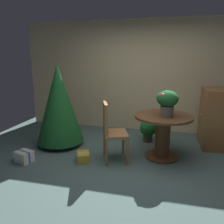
{
  "coord_description": "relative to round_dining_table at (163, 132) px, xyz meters",
  "views": [
    {
      "loc": [
        0.49,
        -3.18,
        1.71
      ],
      "look_at": [
        -0.35,
        0.26,
        0.86
      ],
      "focal_mm": 35.74,
      "sensor_mm": 36.0,
      "label": 1
    }
  ],
  "objects": [
    {
      "name": "back_wall_panel",
      "position": [
        -0.48,
        1.6,
        0.82
      ],
      "size": [
        6.0,
        0.1,
        2.6
      ],
      "primitive_type": "cube",
      "color": "beige",
      "rests_on": "ground_plane"
    },
    {
      "name": "potted_plant",
      "position": [
        -0.31,
        0.75,
        -0.21
      ],
      "size": [
        0.35,
        0.35,
        0.47
      ],
      "color": "#4C382D",
      "rests_on": "ground_plane"
    },
    {
      "name": "gift_box_gold",
      "position": [
        -1.3,
        -0.45,
        -0.41
      ],
      "size": [
        0.29,
        0.34,
        0.15
      ],
      "color": "gold",
      "rests_on": "ground_plane"
    },
    {
      "name": "wooden_cabinet",
      "position": [
        0.97,
        0.83,
        0.09
      ],
      "size": [
        0.49,
        0.81,
        1.15
      ],
      "color": "brown",
      "rests_on": "ground_plane"
    },
    {
      "name": "flower_vase",
      "position": [
        0.04,
        -0.06,
        0.55
      ],
      "size": [
        0.36,
        0.36,
        0.44
      ],
      "color": "#665B51",
      "rests_on": "round_dining_table"
    },
    {
      "name": "round_dining_table",
      "position": [
        0.0,
        0.0,
        0.0
      ],
      "size": [
        0.98,
        0.98,
        0.77
      ],
      "color": "brown",
      "rests_on": "ground_plane"
    },
    {
      "name": "wooden_chair_left",
      "position": [
        -0.85,
        -0.31,
        0.08
      ],
      "size": [
        0.53,
        0.58,
        1.01
      ],
      "color": "#9E6B3D",
      "rests_on": "ground_plane"
    },
    {
      "name": "gift_box_cream",
      "position": [
        -2.26,
        -0.74,
        -0.39
      ],
      "size": [
        0.32,
        0.29,
        0.2
      ],
      "color": "silver",
      "rests_on": "ground_plane"
    },
    {
      "name": "ground_plane",
      "position": [
        -0.48,
        -0.6,
        -0.48
      ],
      "size": [
        6.6,
        6.6,
        0.0
      ],
      "primitive_type": "plane",
      "color": "#4C6660"
    },
    {
      "name": "holiday_tree",
      "position": [
        -2.02,
        0.15,
        0.37
      ],
      "size": [
        0.93,
        0.93,
        1.62
      ],
      "color": "brown",
      "rests_on": "ground_plane"
    }
  ]
}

